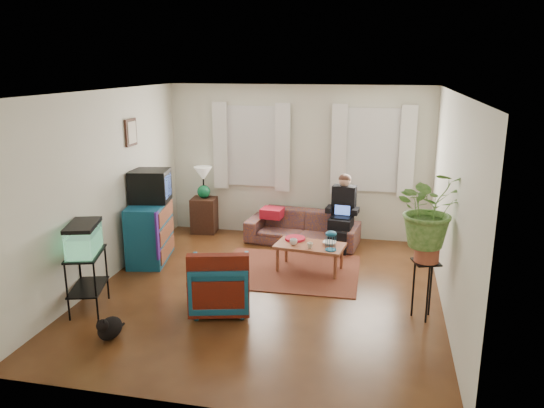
% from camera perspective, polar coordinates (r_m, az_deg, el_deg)
% --- Properties ---
extents(floor, '(4.50, 5.00, 0.01)m').
position_cam_1_polar(floor, '(7.13, -0.69, -9.39)').
color(floor, '#4F2B14').
rests_on(floor, ground).
extents(ceiling, '(4.50, 5.00, 0.01)m').
position_cam_1_polar(ceiling, '(6.51, -0.76, 11.97)').
color(ceiling, white).
rests_on(ceiling, wall_back).
extents(wall_back, '(4.50, 0.01, 2.60)m').
position_cam_1_polar(wall_back, '(9.10, 2.80, 4.53)').
color(wall_back, silver).
rests_on(wall_back, floor).
extents(wall_front, '(4.50, 0.01, 2.60)m').
position_cam_1_polar(wall_front, '(4.41, -8.04, -6.93)').
color(wall_front, silver).
rests_on(wall_front, floor).
extents(wall_left, '(0.01, 5.00, 2.60)m').
position_cam_1_polar(wall_left, '(7.52, -17.69, 1.64)').
color(wall_left, silver).
rests_on(wall_left, floor).
extents(wall_right, '(0.01, 5.00, 2.60)m').
position_cam_1_polar(wall_right, '(6.59, 18.72, -0.25)').
color(wall_right, silver).
rests_on(wall_right, floor).
extents(window_left, '(1.08, 0.04, 1.38)m').
position_cam_1_polar(window_left, '(9.20, -2.14, 6.23)').
color(window_left, white).
rests_on(window_left, wall_back).
extents(window_right, '(1.08, 0.04, 1.38)m').
position_cam_1_polar(window_right, '(8.93, 10.78, 5.71)').
color(window_right, white).
rests_on(window_right, wall_back).
extents(curtains_left, '(1.36, 0.06, 1.50)m').
position_cam_1_polar(curtains_left, '(9.13, -2.27, 6.16)').
color(curtains_left, white).
rests_on(curtains_left, wall_back).
extents(curtains_right, '(1.36, 0.06, 1.50)m').
position_cam_1_polar(curtains_right, '(8.85, 10.77, 5.63)').
color(curtains_right, white).
rests_on(curtains_right, wall_back).
extents(picture_frame, '(0.04, 0.32, 0.40)m').
position_cam_1_polar(picture_frame, '(8.13, -14.88, 7.45)').
color(picture_frame, '#3D2616').
rests_on(picture_frame, wall_left).
extents(area_rug, '(2.03, 1.64, 0.01)m').
position_cam_1_polar(area_rug, '(7.79, 1.87, -7.17)').
color(area_rug, maroon).
rests_on(area_rug, floor).
extents(sofa, '(1.92, 0.93, 0.73)m').
position_cam_1_polar(sofa, '(8.86, 3.30, -1.99)').
color(sofa, brown).
rests_on(sofa, floor).
extents(seated_person, '(0.52, 0.62, 1.11)m').
position_cam_1_polar(seated_person, '(8.67, 7.59, -1.19)').
color(seated_person, black).
rests_on(seated_person, sofa).
extents(side_table, '(0.46, 0.46, 0.62)m').
position_cam_1_polar(side_table, '(9.56, -7.27, -1.16)').
color(side_table, '#3F2117').
rests_on(side_table, floor).
extents(table_lamp, '(0.35, 0.35, 0.57)m').
position_cam_1_polar(table_lamp, '(9.41, -7.38, 2.23)').
color(table_lamp, white).
rests_on(table_lamp, side_table).
extents(dresser, '(0.68, 1.08, 0.91)m').
position_cam_1_polar(dresser, '(8.29, -13.01, -2.92)').
color(dresser, navy).
rests_on(dresser, floor).
extents(crt_tv, '(0.64, 0.60, 0.48)m').
position_cam_1_polar(crt_tv, '(8.20, -12.98, 1.92)').
color(crt_tv, black).
rests_on(crt_tv, dresser).
extents(aquarium_stand, '(0.54, 0.73, 0.73)m').
position_cam_1_polar(aquarium_stand, '(6.88, -19.20, -7.88)').
color(aquarium_stand, black).
rests_on(aquarium_stand, floor).
extents(aquarium, '(0.48, 0.66, 0.38)m').
position_cam_1_polar(aquarium, '(6.70, -19.61, -3.46)').
color(aquarium, '#7FD899').
rests_on(aquarium, aquarium_stand).
extents(black_cat, '(0.23, 0.36, 0.30)m').
position_cam_1_polar(black_cat, '(6.20, -17.05, -12.44)').
color(black_cat, black).
rests_on(black_cat, floor).
extents(armchair, '(0.84, 0.81, 0.72)m').
position_cam_1_polar(armchair, '(6.55, -5.63, -8.32)').
color(armchair, '#115F6B').
rests_on(armchair, floor).
extents(serape_throw, '(0.74, 0.34, 0.59)m').
position_cam_1_polar(serape_throw, '(6.23, -5.80, -8.06)').
color(serape_throw, '#9E0A0A').
rests_on(serape_throw, armchair).
extents(coffee_table, '(1.04, 0.66, 0.40)m').
position_cam_1_polar(coffee_table, '(7.75, 4.08, -5.77)').
color(coffee_table, brown).
rests_on(coffee_table, floor).
extents(cup_a, '(0.12, 0.12, 0.09)m').
position_cam_1_polar(cup_a, '(7.65, 2.33, -4.09)').
color(cup_a, white).
rests_on(cup_a, coffee_table).
extents(cup_b, '(0.10, 0.10, 0.08)m').
position_cam_1_polar(cup_b, '(7.51, 4.11, -4.48)').
color(cup_b, beige).
rests_on(cup_b, coffee_table).
extents(bowl, '(0.22, 0.22, 0.05)m').
position_cam_1_polar(bowl, '(7.69, 6.20, -4.20)').
color(bowl, white).
rests_on(bowl, coffee_table).
extents(snack_tray, '(0.34, 0.34, 0.04)m').
position_cam_1_polar(snack_tray, '(7.87, 2.51, -3.74)').
color(snack_tray, '#B21414').
rests_on(snack_tray, coffee_table).
extents(birdcage, '(0.18, 0.18, 0.28)m').
position_cam_1_polar(birdcage, '(7.44, 6.35, -3.93)').
color(birdcage, '#115B6B').
rests_on(birdcage, coffee_table).
extents(plant_stand, '(0.38, 0.38, 0.72)m').
position_cam_1_polar(plant_stand, '(6.55, 16.01, -8.86)').
color(plant_stand, black).
rests_on(plant_stand, floor).
extents(potted_plant, '(0.99, 0.92, 0.91)m').
position_cam_1_polar(potted_plant, '(6.26, 16.57, -1.69)').
color(potted_plant, '#599947').
rests_on(potted_plant, plant_stand).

